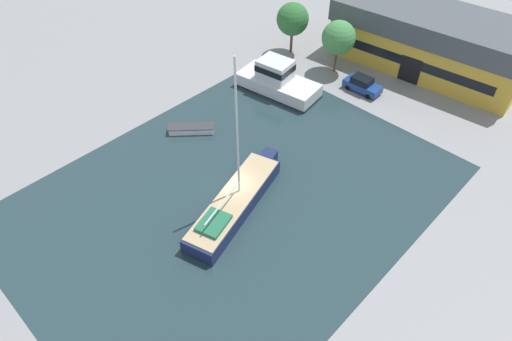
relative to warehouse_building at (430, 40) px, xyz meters
name	(u,v)px	position (x,y,z in m)	size (l,w,h in m)	color
ground_plane	(234,194)	(-1.06, -30.42, -3.38)	(440.00, 440.00, 0.00)	gray
water_canal	(234,194)	(-1.06, -30.42, -3.38)	(27.68, 36.15, 0.01)	#23383D
warehouse_building	(430,40)	(0.00, 0.00, 0.00)	(22.85, 10.98, 6.67)	gold
quay_tree_near_building	(339,38)	(-7.00, -8.25, 0.86)	(3.79, 3.79, 6.14)	brown
quay_tree_by_water	(293,19)	(-13.59, -8.46, 0.93)	(3.85, 3.85, 6.25)	brown
parked_car	(362,85)	(-2.26, -9.57, -2.54)	(4.23, 1.94, 1.70)	navy
sailboat_moored	(235,201)	(0.13, -31.40, -2.59)	(5.90, 12.79, 13.84)	#19234C
motor_cruiser	(277,81)	(-9.06, -16.07, -2.07)	(9.62, 5.13, 3.66)	silver
small_dinghy	(191,129)	(-10.32, -27.38, -3.02)	(4.05, 4.17, 0.71)	white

